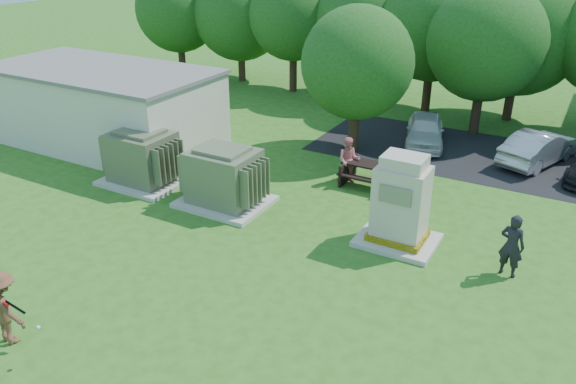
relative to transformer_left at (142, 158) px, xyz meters
The scene contains 15 objects.
ground 7.96m from the transformer_left, 34.70° to the right, with size 120.00×120.00×0.00m, color #2D6619.
service_building 5.19m from the transformer_left, 150.95° to the left, with size 10.00×5.00×3.20m, color beige.
service_building_roof 5.64m from the transformer_left, 150.95° to the left, with size 10.20×5.20×0.15m, color slate.
parking_strip 16.25m from the transformer_left, 33.69° to the left, with size 20.00×6.00×0.01m, color #232326.
transformer_left is the anchor object (origin of this frame).
transformer_right 3.70m from the transformer_left, ahead, with size 3.00×2.40×2.07m.
generator_cabinet 9.85m from the transformer_left, ahead, with size 2.34×1.92×2.85m.
picnic_table 8.47m from the transformer_left, 27.61° to the left, with size 2.03×1.52×0.87m.
batter 9.07m from the transformer_left, 67.02° to the right, with size 1.20×0.69×1.86m, color brown.
person_by_generator 13.08m from the transformer_left, ahead, with size 0.67×0.44×1.85m, color black.
person_at_picnic 7.69m from the transformer_left, 29.85° to the left, with size 0.86×0.67×1.76m, color #E3787E.
car_white 12.17m from the transformer_left, 49.17° to the left, with size 1.58×3.93×1.34m, color silver.
car_silver_a 15.70m from the transformer_left, 36.42° to the left, with size 1.44×4.12×1.36m, color #AEAEB3.
batting_equipment 9.40m from the transformer_left, 63.91° to the right, with size 1.24×0.16×0.34m.
tree_row 16.56m from the transformer_left, 59.50° to the left, with size 41.30×13.30×7.30m.
Camera 1 is at (7.74, -9.72, 8.72)m, focal length 35.00 mm.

